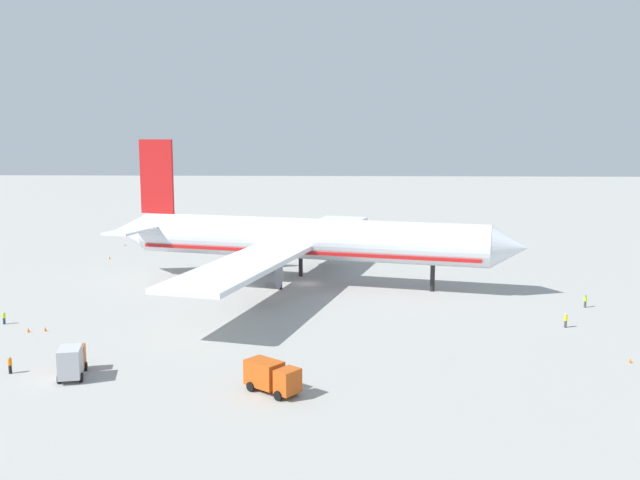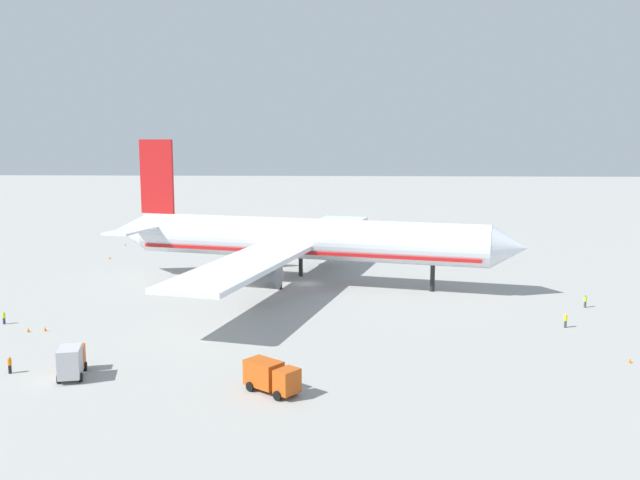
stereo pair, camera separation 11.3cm
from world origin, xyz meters
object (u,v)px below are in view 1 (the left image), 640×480
Objects in this scene: traffic_cone_3 at (28,330)px; ground_worker_0 at (585,301)px; traffic_cone_1 at (630,360)px; service_truck_2 at (271,376)px; baggage_cart_0 at (195,244)px; ground_worker_4 at (4,318)px; traffic_cone_0 at (125,245)px; traffic_cone_4 at (45,329)px; airliner at (300,240)px; ground_worker_3 at (566,320)px; ground_worker_5 at (10,365)px; service_truck_1 at (72,361)px; traffic_cone_2 at (109,258)px; baggage_cart_2 at (463,233)px.

ground_worker_0 is at bearing 11.92° from traffic_cone_3.
traffic_cone_1 is at bearing -7.28° from traffic_cone_3.
service_truck_2 reaches higher than baggage_cart_0.
ground_worker_4 reaches higher than traffic_cone_0.
traffic_cone_3 and traffic_cone_4 have the same top height.
airliner is 21.10× the size of baggage_cart_0.
service_truck_2 reaches higher than traffic_cone_1.
ground_worker_3 is at bearing 4.09° from traffic_cone_3.
baggage_cart_0 is at bearing 130.30° from traffic_cone_1.
traffic_cone_4 is (-3.07, 14.97, -0.62)m from ground_worker_5.
baggage_cart_0 is 1.97× the size of ground_worker_3.
baggage_cart_0 reaches higher than traffic_cone_3.
service_truck_1 is 79.94m from baggage_cart_0.
service_truck_2 is at bearing -60.39° from traffic_cone_2.
ground_worker_3 is at bearing -35.71° from airliner.
service_truck_1 reaches higher than traffic_cone_2.
ground_worker_0 is at bearing 82.13° from traffic_cone_1.
baggage_cart_2 is at bearing 48.76° from ground_worker_4.
baggage_cart_2 is 1.66× the size of ground_worker_0.
airliner reaches higher than ground_worker_5.
traffic_cone_4 is (6.53, -2.90, -0.55)m from ground_worker_4.
service_truck_2 is 93.93m from traffic_cone_0.
airliner reaches higher than traffic_cone_4.
baggage_cart_2 is 5.36× the size of traffic_cone_1.
traffic_cone_3 is (-68.07, 8.70, 0.00)m from traffic_cone_1.
ground_worker_0 reaches higher than baggage_cart_0.
baggage_cart_0 is at bearing 86.21° from traffic_cone_4.
traffic_cone_2 is (-2.68, 46.54, -0.55)m from ground_worker_4.
airliner is at bearing 90.81° from service_truck_2.
traffic_cone_0 is at bearing 99.87° from traffic_cone_4.
traffic_cone_2 is (-12.28, 64.42, -0.62)m from ground_worker_5.
ground_worker_5 reaches higher than traffic_cone_1.
service_truck_2 reaches higher than ground_worker_0.
ground_worker_0 reaches higher than traffic_cone_2.
traffic_cone_1 is at bearing -49.70° from baggage_cart_0.
ground_worker_4 is (-16.24, 18.76, -0.89)m from service_truck_1.
service_truck_1 reaches higher than ground_worker_3.
ground_worker_5 is at bearing -156.03° from ground_worker_0.
baggage_cart_0 is at bearing 89.15° from ground_worker_5.
traffic_cone_3 is 1.93m from traffic_cone_4.
service_truck_2 reaches higher than ground_worker_4.
airliner is 41.65× the size of ground_worker_3.
baggage_cart_2 is at bearing 51.85° from traffic_cone_3.
traffic_cone_2 is at bearing -82.27° from traffic_cone_0.
traffic_cone_1 and traffic_cone_4 have the same top height.
traffic_cone_0 is 1.00× the size of traffic_cone_2.
traffic_cone_4 is at bearing -176.24° from ground_worker_3.
airliner reaches higher than traffic_cone_2.
ground_worker_4 is at bearing -86.70° from traffic_cone_2.
ground_worker_4 reaches higher than traffic_cone_3.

